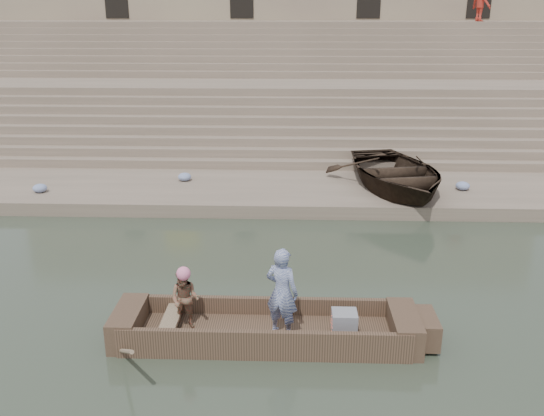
# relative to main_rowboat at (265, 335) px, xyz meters

# --- Properties ---
(ground) EXTENTS (120.00, 120.00, 0.00)m
(ground) POSITION_rel_main_rowboat_xyz_m (-0.42, 0.54, -0.11)
(ground) COLOR #2C3628
(ground) RESTS_ON ground
(lower_landing) EXTENTS (32.00, 4.00, 0.40)m
(lower_landing) POSITION_rel_main_rowboat_xyz_m (-0.42, 8.54, 0.09)
(lower_landing) COLOR gray
(lower_landing) RESTS_ON ground
(mid_landing) EXTENTS (32.00, 3.00, 2.80)m
(mid_landing) POSITION_rel_main_rowboat_xyz_m (-0.42, 16.04, 1.29)
(mid_landing) COLOR gray
(mid_landing) RESTS_ON ground
(upper_landing) EXTENTS (32.00, 3.00, 5.20)m
(upper_landing) POSITION_rel_main_rowboat_xyz_m (-0.42, 23.04, 2.49)
(upper_landing) COLOR gray
(upper_landing) RESTS_ON ground
(ghat_steps) EXTENTS (32.00, 11.00, 5.20)m
(ghat_steps) POSITION_rel_main_rowboat_xyz_m (-0.42, 17.73, 1.69)
(ghat_steps) COLOR gray
(ghat_steps) RESTS_ON ground
(building_wall) EXTENTS (32.00, 5.07, 11.20)m
(building_wall) POSITION_rel_main_rowboat_xyz_m (-0.42, 27.03, 5.49)
(building_wall) COLOR tan
(building_wall) RESTS_ON ground
(main_rowboat) EXTENTS (5.00, 1.30, 0.22)m
(main_rowboat) POSITION_rel_main_rowboat_xyz_m (0.00, 0.00, 0.00)
(main_rowboat) COLOR brown
(main_rowboat) RESTS_ON ground
(rowboat_trim) EXTENTS (6.04, 2.63, 1.82)m
(rowboat_trim) POSITION_rel_main_rowboat_xyz_m (0.21, -0.01, 0.20)
(rowboat_trim) COLOR brown
(rowboat_trim) RESTS_ON ground
(standing_man) EXTENTS (0.73, 0.63, 1.69)m
(standing_man) POSITION_rel_main_rowboat_xyz_m (0.31, -0.12, 0.95)
(standing_man) COLOR navy
(standing_man) RESTS_ON main_rowboat
(rowing_man) EXTENTS (0.63, 0.53, 1.15)m
(rowing_man) POSITION_rel_main_rowboat_xyz_m (-1.48, 0.06, 0.69)
(rowing_man) COLOR #226843
(rowing_man) RESTS_ON main_rowboat
(television) EXTENTS (0.46, 0.42, 0.40)m
(television) POSITION_rel_main_rowboat_xyz_m (1.44, 0.00, 0.31)
(television) COLOR gray
(television) RESTS_ON main_rowboat
(beached_rowboat) EXTENTS (4.63, 5.81, 1.08)m
(beached_rowboat) POSITION_rel_main_rowboat_xyz_m (3.74, 8.41, 0.83)
(beached_rowboat) COLOR #2D2116
(beached_rowboat) RESTS_ON lower_landing
(pedestrian) EXTENTS (1.15, 1.41, 1.89)m
(pedestrian) POSITION_rel_main_rowboat_xyz_m (9.98, 22.14, 6.04)
(pedestrian) COLOR #A7271C
(pedestrian) RESTS_ON upper_landing
(cloth_bundles) EXTENTS (13.72, 1.87, 0.26)m
(cloth_bundles) POSITION_rel_main_rowboat_xyz_m (-1.55, 8.37, 0.42)
(cloth_bundles) COLOR #3F5999
(cloth_bundles) RESTS_ON lower_landing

